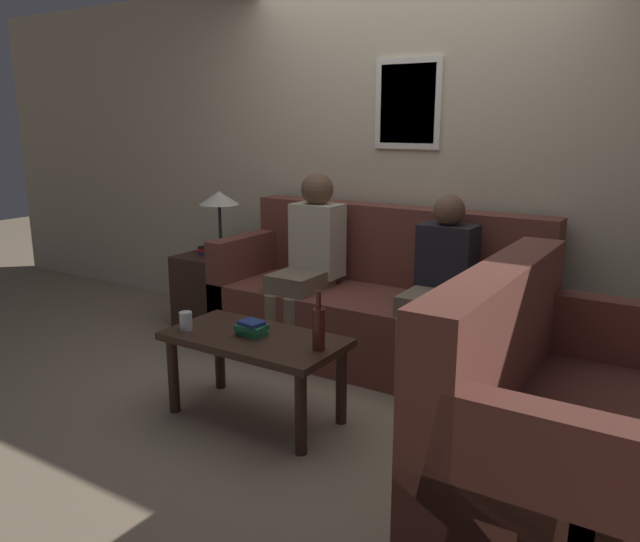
% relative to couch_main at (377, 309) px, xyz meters
% --- Properties ---
extents(ground_plane, '(16.00, 16.00, 0.00)m').
position_rel_couch_main_xyz_m(ground_plane, '(0.00, -0.51, -0.35)').
color(ground_plane, gray).
extents(wall_back, '(9.00, 0.08, 2.60)m').
position_rel_couch_main_xyz_m(wall_back, '(0.00, 0.44, 0.95)').
color(wall_back, beige).
rests_on(wall_back, ground_plane).
extents(couch_main, '(2.19, 0.84, 1.02)m').
position_rel_couch_main_xyz_m(couch_main, '(0.00, 0.00, 0.00)').
color(couch_main, brown).
rests_on(couch_main, ground_plane).
extents(couch_side, '(0.84, 1.48, 1.02)m').
position_rel_couch_main_xyz_m(couch_side, '(1.41, -1.17, 0.00)').
color(couch_side, brown).
rests_on(couch_side, ground_plane).
extents(coffee_table, '(0.98, 0.50, 0.47)m').
position_rel_couch_main_xyz_m(coffee_table, '(-0.15, -1.13, 0.04)').
color(coffee_table, '#382319').
rests_on(coffee_table, ground_plane).
extents(side_table_with_lamp, '(0.51, 0.51, 1.07)m').
position_rel_couch_main_xyz_m(side_table_with_lamp, '(-1.40, -0.03, -0.02)').
color(side_table_with_lamp, '#382319').
rests_on(side_table_with_lamp, ground_plane).
extents(wine_bottle, '(0.07, 0.07, 0.30)m').
position_rel_couch_main_xyz_m(wine_bottle, '(0.25, -1.11, 0.23)').
color(wine_bottle, '#562319').
rests_on(wine_bottle, coffee_table).
extents(drinking_glass, '(0.07, 0.07, 0.10)m').
position_rel_couch_main_xyz_m(drinking_glass, '(-0.53, -1.25, 0.17)').
color(drinking_glass, silver).
rests_on(drinking_glass, coffee_table).
extents(book_stack, '(0.16, 0.13, 0.08)m').
position_rel_couch_main_xyz_m(book_stack, '(-0.17, -1.13, 0.16)').
color(book_stack, '#237547').
rests_on(book_stack, coffee_table).
extents(person_left, '(0.34, 0.59, 1.25)m').
position_rel_couch_main_xyz_m(person_left, '(-0.46, -0.13, 0.34)').
color(person_left, '#756651').
rests_on(person_left, ground_plane).
extents(person_right, '(0.34, 0.59, 1.16)m').
position_rel_couch_main_xyz_m(person_right, '(0.49, -0.15, 0.29)').
color(person_right, '#756651').
rests_on(person_right, ground_plane).
extents(teddy_bear, '(0.21, 0.21, 0.33)m').
position_rel_couch_main_xyz_m(teddy_bear, '(0.76, -1.00, -0.21)').
color(teddy_bear, beige).
rests_on(teddy_bear, ground_plane).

